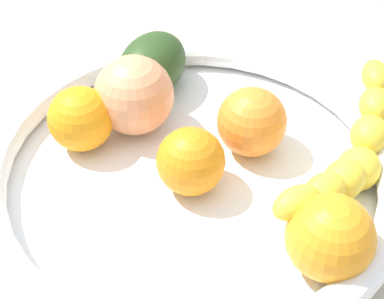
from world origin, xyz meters
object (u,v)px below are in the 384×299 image
orange_front (185,161)px  peach_blush (134,95)px  banana_draped_left (353,151)px  fruit_bowl (192,173)px  orange_rear (81,119)px  avocado_dark (152,65)px  orange_mid_left (330,238)px  orange_mid_right (252,122)px

orange_front → peach_blush: peach_blush is taller
banana_draped_left → orange_front: size_ratio=3.55×
fruit_bowl → orange_front: orange_front is taller
fruit_bowl → orange_front: bearing=159.5°
peach_blush → orange_rear: bearing=122.5°
banana_draped_left → avocado_dark: (11.34, 18.23, -0.26)cm
banana_draped_left → orange_mid_left: (-9.38, 2.76, 0.10)cm
banana_draped_left → orange_mid_left: size_ratio=3.13×
peach_blush → orange_mid_right: bearing=-101.7°
orange_front → avocado_dark: bearing=18.4°
orange_mid_left → avocado_dark: (20.72, 15.48, -0.36)cm
orange_mid_right → peach_blush: size_ratio=0.85×
orange_front → peach_blush: bearing=35.7°
orange_front → avocado_dark: 14.08cm
orange_front → orange_mid_right: bearing=-46.7°
orange_front → orange_mid_left: size_ratio=0.88×
fruit_bowl → peach_blush: (6.07, 5.76, 3.52)cm
banana_draped_left → peach_blush: 19.81cm
orange_front → orange_rear: bearing=64.9°
orange_mid_left → avocado_dark: orange_mid_left is taller
avocado_dark → orange_front: bearing=-161.6°
avocado_dark → orange_mid_left: bearing=-143.2°
orange_front → orange_rear: size_ratio=0.98×
banana_draped_left → orange_mid_right: orange_mid_right is taller
banana_draped_left → orange_mid_left: orange_mid_left is taller
orange_mid_left → orange_mid_right: (12.49, 5.59, -0.14)cm
fruit_bowl → orange_mid_right: size_ratio=5.82×
orange_mid_right → avocado_dark: size_ratio=0.71×
orange_mid_right → avocado_dark: 12.87cm
orange_rear → orange_mid_right: bearing=-87.8°
orange_mid_left → orange_mid_right: orange_mid_left is taller
banana_draped_left → orange_mid_left: 9.78cm
fruit_bowl → peach_blush: peach_blush is taller
orange_rear → orange_mid_left: bearing=-119.9°
orange_mid_right → banana_draped_left: bearing=-110.4°
peach_blush → fruit_bowl: bearing=-136.5°
orange_mid_left → orange_rear: orange_mid_left is taller
banana_draped_left → avocado_dark: size_ratio=2.34×
orange_rear → orange_front: bearing=-115.1°
orange_mid_right → peach_blush: (2.22, 10.72, 0.57)cm
avocado_dark → fruit_bowl: bearing=-157.8°
fruit_bowl → banana_draped_left: (0.74, -13.31, 3.00)cm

